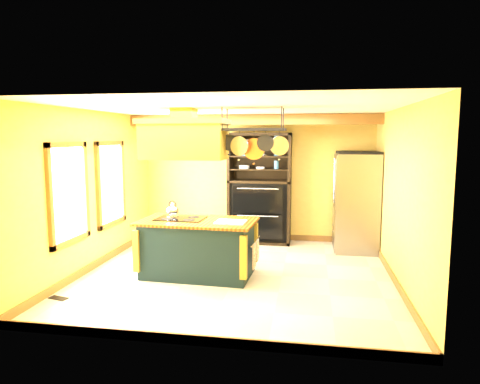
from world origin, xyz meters
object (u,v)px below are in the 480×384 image
(kitchen_island, at_px, (198,247))
(hutch, at_px, (260,201))
(pot_rack, at_px, (254,136))
(refrigerator, at_px, (356,203))
(range_hood, at_px, (184,138))

(kitchen_island, relative_size, hutch, 0.82)
(hutch, bearing_deg, kitchen_island, -106.70)
(pot_rack, bearing_deg, refrigerator, 49.17)
(kitchen_island, xyz_separation_m, refrigerator, (2.69, 2.07, 0.47))
(kitchen_island, xyz_separation_m, hutch, (0.72, 2.42, 0.43))
(kitchen_island, height_order, pot_rack, pot_rack)
(kitchen_island, height_order, hutch, hutch)
(kitchen_island, height_order, refrigerator, refrigerator)
(kitchen_island, bearing_deg, hutch, 76.13)
(pot_rack, relative_size, refrigerator, 0.56)
(pot_rack, bearing_deg, hutch, 94.31)
(range_hood, bearing_deg, hutch, 69.10)
(refrigerator, relative_size, hutch, 0.83)
(hutch, bearing_deg, refrigerator, -10.02)
(range_hood, relative_size, refrigerator, 0.72)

